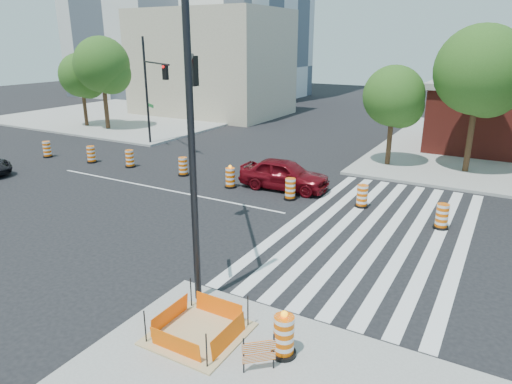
% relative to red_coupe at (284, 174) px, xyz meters
% --- Properties ---
extents(ground, '(120.00, 120.00, 0.00)m').
position_rel_red_coupe_xyz_m(ground, '(-5.44, -3.07, -0.77)').
color(ground, black).
rests_on(ground, ground).
extents(sidewalk_nw, '(22.00, 22.00, 0.15)m').
position_rel_red_coupe_xyz_m(sidewalk_nw, '(-23.44, 14.93, -0.70)').
color(sidewalk_nw, gray).
rests_on(sidewalk_nw, ground).
extents(crosswalk_east, '(6.75, 13.50, 0.01)m').
position_rel_red_coupe_xyz_m(crosswalk_east, '(5.51, -3.07, -0.77)').
color(crosswalk_east, silver).
rests_on(crosswalk_east, ground).
extents(lane_centerline, '(14.00, 0.12, 0.01)m').
position_rel_red_coupe_xyz_m(lane_centerline, '(-5.44, -3.07, -0.77)').
color(lane_centerline, silver).
rests_on(lane_centerline, ground).
extents(excavation_pit, '(2.20, 2.20, 0.90)m').
position_rel_red_coupe_xyz_m(excavation_pit, '(3.56, -12.07, -0.55)').
color(excavation_pit, tan).
rests_on(excavation_pit, ground).
extents(beige_midrise, '(14.00, 10.00, 10.00)m').
position_rel_red_coupe_xyz_m(beige_midrise, '(-17.44, 18.93, 4.23)').
color(beige_midrise, tan).
rests_on(beige_midrise, ground).
extents(red_coupe, '(4.63, 2.09, 1.54)m').
position_rel_red_coupe_xyz_m(red_coupe, '(0.00, 0.00, 0.00)').
color(red_coupe, '#5E080F').
rests_on(red_coupe, ground).
extents(signal_pole_se, '(3.85, 5.19, 8.36)m').
position_rel_red_coupe_xyz_m(signal_pole_se, '(1.49, -9.25, 4.35)').
color(signal_pole_se, black).
rests_on(signal_pole_se, ground).
extents(signal_pole_nw, '(4.72, 3.04, 7.27)m').
position_rel_red_coupe_xyz_m(signal_pole_nw, '(-11.80, 3.85, 3.70)').
color(signal_pole_nw, black).
rests_on(signal_pole_nw, ground).
extents(pit_drum, '(0.60, 0.60, 1.18)m').
position_rel_red_coupe_xyz_m(pit_drum, '(5.75, -11.71, -0.13)').
color(pit_drum, black).
rests_on(pit_drum, ground).
extents(barricade, '(0.59, 0.53, 0.89)m').
position_rel_red_coupe_xyz_m(barricade, '(5.51, -12.46, -0.13)').
color(barricade, '#E95B04').
rests_on(barricade, ground).
extents(tree_north_a, '(3.66, 3.66, 6.22)m').
position_rel_red_coupe_xyz_m(tree_north_a, '(-22.56, 7.24, 3.40)').
color(tree_north_a, '#382314').
rests_on(tree_north_a, ground).
extents(tree_north_b, '(4.43, 4.43, 7.53)m').
position_rel_red_coupe_xyz_m(tree_north_b, '(-19.89, 7.16, 4.28)').
color(tree_north_b, '#382314').
rests_on(tree_north_b, ground).
extents(tree_north_c, '(3.45, 3.45, 5.87)m').
position_rel_red_coupe_xyz_m(tree_north_c, '(3.46, 7.01, 3.17)').
color(tree_north_c, '#382314').
rests_on(tree_north_c, ground).
extents(tree_north_d, '(4.72, 4.72, 8.03)m').
position_rel_red_coupe_xyz_m(tree_north_d, '(7.68, 7.62, 4.62)').
color(tree_north_d, '#382314').
rests_on(tree_north_d, ground).
extents(median_drum_0, '(0.60, 0.60, 1.02)m').
position_rel_red_coupe_xyz_m(median_drum_0, '(-16.18, -1.54, -0.29)').
color(median_drum_0, black).
rests_on(median_drum_0, ground).
extents(median_drum_1, '(0.60, 0.60, 1.02)m').
position_rel_red_coupe_xyz_m(median_drum_1, '(-12.63, -1.10, -0.29)').
color(median_drum_1, black).
rests_on(median_drum_1, ground).
extents(median_drum_2, '(0.60, 0.60, 1.02)m').
position_rel_red_coupe_xyz_m(median_drum_2, '(-9.81, -0.71, -0.29)').
color(median_drum_2, black).
rests_on(median_drum_2, ground).
extents(median_drum_3, '(0.60, 0.60, 1.02)m').
position_rel_red_coupe_xyz_m(median_drum_3, '(-5.96, -0.57, -0.29)').
color(median_drum_3, black).
rests_on(median_drum_3, ground).
extents(median_drum_4, '(0.60, 0.60, 1.18)m').
position_rel_red_coupe_xyz_m(median_drum_4, '(-2.50, -1.12, -0.28)').
color(median_drum_4, black).
rests_on(median_drum_4, ground).
extents(median_drum_5, '(0.60, 0.60, 1.02)m').
position_rel_red_coupe_xyz_m(median_drum_5, '(0.95, -1.29, -0.29)').
color(median_drum_5, black).
rests_on(median_drum_5, ground).
extents(median_drum_6, '(0.60, 0.60, 1.02)m').
position_rel_red_coupe_xyz_m(median_drum_6, '(4.20, -0.64, -0.29)').
color(median_drum_6, black).
rests_on(median_drum_6, ground).
extents(median_drum_7, '(0.60, 0.60, 1.02)m').
position_rel_red_coupe_xyz_m(median_drum_7, '(7.70, -1.51, -0.29)').
color(median_drum_7, black).
rests_on(median_drum_7, ground).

